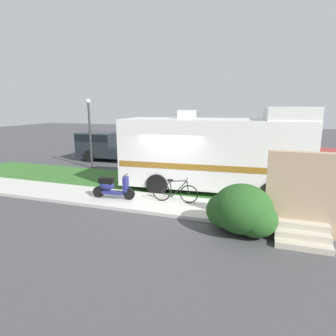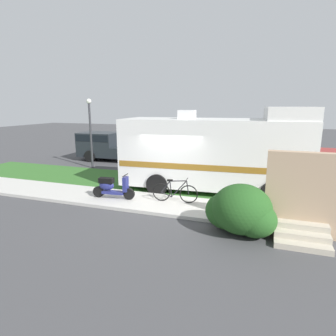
{
  "view_description": "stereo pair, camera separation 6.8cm",
  "coord_description": "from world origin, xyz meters",
  "px_view_note": "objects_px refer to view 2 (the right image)",
  "views": [
    {
      "loc": [
        3.4,
        -10.58,
        3.63
      ],
      "look_at": [
        -0.24,
        0.3,
        1.1
      ],
      "focal_mm": 30.35,
      "sensor_mm": 36.0,
      "label": 1
    },
    {
      "loc": [
        3.47,
        -10.56,
        3.63
      ],
      "look_at": [
        -0.24,
        0.3,
        1.1
      ],
      "focal_mm": 30.35,
      "sensor_mm": 36.0,
      "label": 2
    }
  ],
  "objects_px": {
    "scooter": "(112,187)",
    "street_lamp_post": "(90,126)",
    "bottle_spare": "(276,210)",
    "bicycle": "(175,192)",
    "motorhome_rv": "(215,152)",
    "bottle_green": "(279,207)",
    "pickup_truck_far": "(301,149)",
    "pickup_truck_near": "(111,146)"
  },
  "relations": [
    {
      "from": "scooter",
      "to": "pickup_truck_far",
      "type": "distance_m",
      "value": 12.52
    },
    {
      "from": "pickup_truck_near",
      "to": "bottle_spare",
      "type": "bearing_deg",
      "value": -34.41
    },
    {
      "from": "street_lamp_post",
      "to": "bottle_green",
      "type": "bearing_deg",
      "value": -22.53
    },
    {
      "from": "motorhome_rv",
      "to": "bottle_spare",
      "type": "height_order",
      "value": "motorhome_rv"
    },
    {
      "from": "pickup_truck_near",
      "to": "bottle_spare",
      "type": "xyz_separation_m",
      "value": [
        10.32,
        -7.07,
        -0.76
      ]
    },
    {
      "from": "motorhome_rv",
      "to": "scooter",
      "type": "bearing_deg",
      "value": -142.52
    },
    {
      "from": "pickup_truck_near",
      "to": "bottle_green",
      "type": "distance_m",
      "value": 12.45
    },
    {
      "from": "motorhome_rv",
      "to": "pickup_truck_near",
      "type": "height_order",
      "value": "motorhome_rv"
    },
    {
      "from": "motorhome_rv",
      "to": "bicycle",
      "type": "bearing_deg",
      "value": -114.89
    },
    {
      "from": "scooter",
      "to": "pickup_truck_near",
      "type": "distance_m",
      "value": 8.67
    },
    {
      "from": "pickup_truck_near",
      "to": "bottle_green",
      "type": "xyz_separation_m",
      "value": [
        10.42,
        -6.78,
        -0.74
      ]
    },
    {
      "from": "scooter",
      "to": "bottle_spare",
      "type": "xyz_separation_m",
      "value": [
        5.96,
        0.42,
        -0.35
      ]
    },
    {
      "from": "scooter",
      "to": "motorhome_rv",
      "type": "bearing_deg",
      "value": 37.48
    },
    {
      "from": "bicycle",
      "to": "street_lamp_post",
      "type": "distance_m",
      "value": 8.23
    },
    {
      "from": "motorhome_rv",
      "to": "bicycle",
      "type": "height_order",
      "value": "motorhome_rv"
    },
    {
      "from": "pickup_truck_far",
      "to": "bottle_green",
      "type": "xyz_separation_m",
      "value": [
        -1.57,
        -9.21,
        -0.75
      ]
    },
    {
      "from": "pickup_truck_far",
      "to": "bottle_green",
      "type": "height_order",
      "value": "pickup_truck_far"
    },
    {
      "from": "bottle_green",
      "to": "bottle_spare",
      "type": "height_order",
      "value": "bottle_green"
    },
    {
      "from": "scooter",
      "to": "pickup_truck_far",
      "type": "xyz_separation_m",
      "value": [
        7.63,
        9.91,
        0.42
      ]
    },
    {
      "from": "bottle_spare",
      "to": "street_lamp_post",
      "type": "height_order",
      "value": "street_lamp_post"
    },
    {
      "from": "bottle_spare",
      "to": "street_lamp_post",
      "type": "bearing_deg",
      "value": 155.88
    },
    {
      "from": "bottle_spare",
      "to": "scooter",
      "type": "bearing_deg",
      "value": -176.0
    },
    {
      "from": "bicycle",
      "to": "street_lamp_post",
      "type": "bearing_deg",
      "value": 145.17
    },
    {
      "from": "bottle_spare",
      "to": "street_lamp_post",
      "type": "relative_size",
      "value": 0.06
    },
    {
      "from": "motorhome_rv",
      "to": "bicycle",
      "type": "relative_size",
      "value": 4.54
    },
    {
      "from": "bicycle",
      "to": "bottle_green",
      "type": "xyz_separation_m",
      "value": [
        3.63,
        0.34,
        -0.25
      ]
    },
    {
      "from": "scooter",
      "to": "pickup_truck_near",
      "type": "relative_size",
      "value": 0.31
    },
    {
      "from": "motorhome_rv",
      "to": "pickup_truck_far",
      "type": "height_order",
      "value": "motorhome_rv"
    },
    {
      "from": "motorhome_rv",
      "to": "street_lamp_post",
      "type": "height_order",
      "value": "street_lamp_post"
    },
    {
      "from": "bicycle",
      "to": "bottle_green",
      "type": "bearing_deg",
      "value": 5.32
    },
    {
      "from": "pickup_truck_far",
      "to": "bottle_green",
      "type": "relative_size",
      "value": 17.36
    },
    {
      "from": "bottle_spare",
      "to": "street_lamp_post",
      "type": "xyz_separation_m",
      "value": [
        -10.1,
        4.52,
        2.23
      ]
    },
    {
      "from": "scooter",
      "to": "bicycle",
      "type": "bearing_deg",
      "value": 8.63
    },
    {
      "from": "bottle_green",
      "to": "street_lamp_post",
      "type": "distance_m",
      "value": 11.26
    },
    {
      "from": "scooter",
      "to": "street_lamp_post",
      "type": "distance_m",
      "value": 6.71
    },
    {
      "from": "bottle_green",
      "to": "pickup_truck_far",
      "type": "bearing_deg",
      "value": 80.3
    },
    {
      "from": "motorhome_rv",
      "to": "bicycle",
      "type": "distance_m",
      "value": 2.82
    },
    {
      "from": "scooter",
      "to": "pickup_truck_near",
      "type": "height_order",
      "value": "pickup_truck_near"
    },
    {
      "from": "pickup_truck_near",
      "to": "pickup_truck_far",
      "type": "relative_size",
      "value": 1.07
    },
    {
      "from": "bottle_spare",
      "to": "street_lamp_post",
      "type": "distance_m",
      "value": 11.28
    },
    {
      "from": "bottle_green",
      "to": "bottle_spare",
      "type": "relative_size",
      "value": 1.23
    },
    {
      "from": "scooter",
      "to": "street_lamp_post",
      "type": "relative_size",
      "value": 0.42
    }
  ]
}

